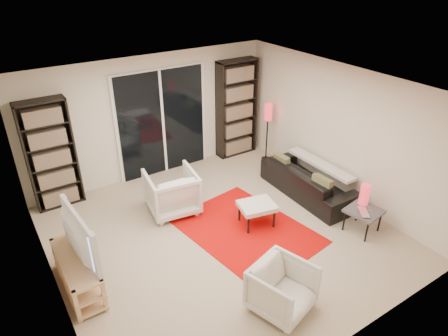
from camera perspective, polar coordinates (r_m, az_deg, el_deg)
The scene contains 20 objects.
floor at distance 6.56m, azimuth -0.41°, elevation -9.34°, with size 5.00×5.00×0.00m, color tan.
wall_back at distance 7.93m, azimuth -10.31°, elevation 7.16°, with size 5.00×0.02×2.40m, color beige.
wall_front at distance 4.38m, azimuth 17.99°, elevation -13.27°, with size 5.00×0.02×2.40m, color beige.
wall_left at distance 5.21m, azimuth -24.49°, elevation -7.25°, with size 0.02×5.00×2.40m, color beige.
wall_right at distance 7.42m, azimuth 16.10°, elevation 4.95°, with size 0.02×5.00×2.40m, color beige.
ceiling at distance 5.43m, azimuth -0.49°, elevation 11.11°, with size 5.00×5.00×0.02m, color white.
sliding_door at distance 8.03m, azimuth -8.81°, elevation 6.39°, with size 1.92×0.08×2.16m.
bookshelf_left at distance 7.41m, azimuth -23.49°, elevation 1.69°, with size 0.80×0.30×1.95m.
bookshelf_right at distance 8.70m, azimuth 1.83°, elevation 8.48°, with size 0.90×0.30×2.10m.
tv_stand at distance 5.83m, azimuth -20.16°, elevation -13.81°, with size 0.39×1.23×0.50m.
tv at distance 5.48m, azimuth -20.94°, elevation -9.33°, with size 1.14×0.15×0.66m, color black.
rug at distance 6.63m, azimuth 3.21°, elevation -8.88°, with size 1.64×2.22×0.01m, color #C50905.
sofa at distance 7.56m, azimuth 11.96°, elevation -1.81°, with size 1.96×0.77×0.57m, color black.
armchair_back at distance 6.95m, azimuth -7.46°, elevation -3.39°, with size 0.82×0.84×0.76m, color silver.
armchair_front at distance 5.24m, azimuth 8.32°, elevation -16.71°, with size 0.69×0.71×0.65m, color silver.
ottoman at distance 6.59m, azimuth 4.73°, elevation -5.54°, with size 0.66×0.58×0.40m.
side_table at distance 6.79m, azimuth 19.32°, elevation -6.00°, with size 0.58×0.58×0.40m.
laptop at distance 6.70m, azimuth 19.69°, elevation -6.01°, with size 0.31×0.20×0.02m, color silver.
table_lamp at distance 6.84m, azimuth 19.44°, elevation -3.59°, with size 0.16×0.16×0.35m, color red.
floor_lamp at distance 8.46m, azimuth 6.29°, elevation 7.05°, with size 0.19×0.19×1.27m.
Camera 1 is at (-2.79, -4.37, 4.02)m, focal length 32.00 mm.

